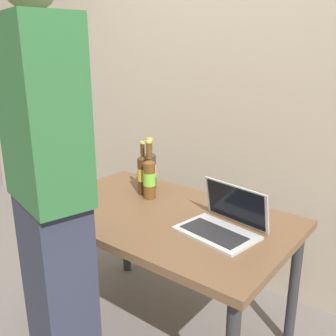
{
  "coord_description": "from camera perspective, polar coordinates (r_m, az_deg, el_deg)",
  "views": [
    {
      "loc": [
        1.11,
        -1.39,
        1.53
      ],
      "look_at": [
        0.04,
        0.0,
        0.98
      ],
      "focal_mm": 40.32,
      "sensor_mm": 36.0,
      "label": 1
    }
  ],
  "objects": [
    {
      "name": "beer_bottle_green",
      "position": [
        2.1,
        -2.84,
        -1.34
      ],
      "size": [
        0.07,
        0.07,
        0.33
      ],
      "color": "brown",
      "rests_on": "desk"
    },
    {
      "name": "laptop",
      "position": [
        1.77,
        8.37,
        -8.07
      ],
      "size": [
        0.39,
        0.33,
        0.21
      ],
      "color": "#B7BABC",
      "rests_on": "desk"
    },
    {
      "name": "desk",
      "position": [
        1.98,
        -0.86,
        -8.92
      ],
      "size": [
        1.32,
        0.8,
        0.73
      ],
      "color": "brown",
      "rests_on": "ground"
    },
    {
      "name": "back_wall",
      "position": [
        2.46,
        10.88,
        11.63
      ],
      "size": [
        6.0,
        0.1,
        2.6
      ],
      "primitive_type": "cube",
      "color": "tan",
      "rests_on": "ground"
    },
    {
      "name": "person_figure",
      "position": [
        1.57,
        -17.34,
        -4.72
      ],
      "size": [
        0.43,
        0.34,
        1.89
      ],
      "color": "#2D3347",
      "rests_on": "ground"
    },
    {
      "name": "beer_bottle_amber",
      "position": [
        2.25,
        -2.74,
        -0.13
      ],
      "size": [
        0.08,
        0.08,
        0.31
      ],
      "color": "#333333",
      "rests_on": "desk"
    },
    {
      "name": "ground_plane",
      "position": [
        2.35,
        -0.78,
        -23.38
      ],
      "size": [
        8.0,
        8.0,
        0.0
      ],
      "primitive_type": "plane",
      "color": "slate",
      "rests_on": "ground"
    },
    {
      "name": "beer_bottle_brown",
      "position": [
        2.17,
        -3.8,
        -0.81
      ],
      "size": [
        0.06,
        0.06,
        0.31
      ],
      "color": "#472B14",
      "rests_on": "desk"
    }
  ]
}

